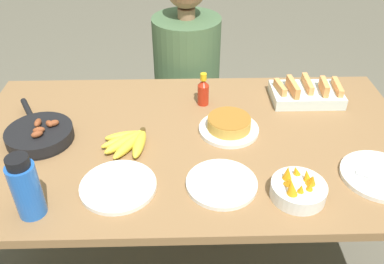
% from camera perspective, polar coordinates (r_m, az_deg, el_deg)
% --- Properties ---
extents(ground_plane, '(14.00, 14.00, 0.00)m').
position_cam_1_polar(ground_plane, '(2.10, 0.00, -17.13)').
color(ground_plane, '#666051').
extents(dining_table, '(1.75, 0.97, 0.73)m').
position_cam_1_polar(dining_table, '(1.64, 0.00, -3.31)').
color(dining_table, olive).
rests_on(dining_table, ground_plane).
extents(banana_bunch, '(0.18, 0.19, 0.04)m').
position_cam_1_polar(banana_bunch, '(1.55, -8.80, -1.29)').
color(banana_bunch, yellow).
rests_on(banana_bunch, dining_table).
extents(melon_tray, '(0.30, 0.19, 0.10)m').
position_cam_1_polar(melon_tray, '(1.88, 15.75, 5.26)').
color(melon_tray, silver).
rests_on(melon_tray, dining_table).
extents(skillet, '(0.27, 0.37, 0.08)m').
position_cam_1_polar(skillet, '(1.66, -20.63, -0.34)').
color(skillet, black).
rests_on(skillet, dining_table).
extents(frittata_plate_center, '(0.24, 0.24, 0.06)m').
position_cam_1_polar(frittata_plate_center, '(1.61, 5.21, 0.93)').
color(frittata_plate_center, white).
rests_on(frittata_plate_center, dining_table).
extents(empty_plate_near_front, '(0.26, 0.26, 0.02)m').
position_cam_1_polar(empty_plate_near_front, '(1.39, -10.31, -7.49)').
color(empty_plate_near_front, white).
rests_on(empty_plate_near_front, dining_table).
extents(empty_plate_far_left, '(0.26, 0.26, 0.02)m').
position_cam_1_polar(empty_plate_far_left, '(1.54, 24.76, -5.57)').
color(empty_plate_far_left, white).
rests_on(empty_plate_far_left, dining_table).
extents(empty_plate_far_right, '(0.24, 0.24, 0.02)m').
position_cam_1_polar(empty_plate_far_right, '(1.38, 4.17, -7.22)').
color(empty_plate_far_right, white).
rests_on(empty_plate_far_right, dining_table).
extents(fruit_bowl_mango, '(0.18, 0.18, 0.11)m').
position_cam_1_polar(fruit_bowl_mango, '(1.36, 14.67, -7.69)').
color(fruit_bowl_mango, white).
rests_on(fruit_bowl_mango, dining_table).
extents(water_bottle, '(0.09, 0.09, 0.22)m').
position_cam_1_polar(water_bottle, '(1.32, -22.29, -7.25)').
color(water_bottle, blue).
rests_on(water_bottle, dining_table).
extents(hot_sauce_bottle, '(0.05, 0.05, 0.15)m').
position_cam_1_polar(hot_sauce_bottle, '(1.76, 1.59, 5.77)').
color(hot_sauce_bottle, '#B72814').
rests_on(hot_sauce_bottle, dining_table).
extents(person_figure, '(0.39, 0.39, 1.20)m').
position_cam_1_polar(person_figure, '(2.32, -0.70, 4.96)').
color(person_figure, black).
rests_on(person_figure, ground_plane).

